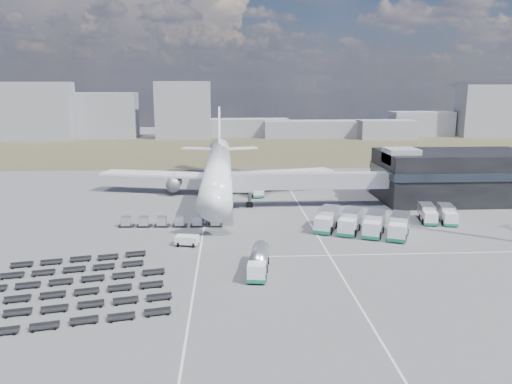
{
  "coord_description": "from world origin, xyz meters",
  "views": [
    {
      "loc": [
        2.08,
        -72.96,
        23.12
      ],
      "look_at": [
        7.17,
        15.75,
        4.0
      ],
      "focal_mm": 35.0,
      "sensor_mm": 36.0,
      "label": 1
    }
  ],
  "objects": [
    {
      "name": "skyline",
      "position": [
        -19.22,
        149.31,
        9.09
      ],
      "size": [
        317.55,
        25.77,
        24.67
      ],
      "color": "gray",
      "rests_on": "ground"
    },
    {
      "name": "pushback_tug",
      "position": [
        -4.0,
        -2.52,
        0.74
      ],
      "size": [
        3.59,
        2.47,
        1.48
      ],
      "primitive_type": "cube",
      "rotation": [
        0.0,
        0.0,
        -0.2
      ],
      "color": "white",
      "rests_on": "ground"
    },
    {
      "name": "service_trucks_near",
      "position": [
        23.32,
        2.36,
        1.69
      ],
      "size": [
        15.93,
        12.79,
        3.11
      ],
      "rotation": [
        0.0,
        0.0,
        -0.42
      ],
      "color": "white",
      "rests_on": "ground"
    },
    {
      "name": "service_trucks_far",
      "position": [
        37.93,
        7.95,
        1.44
      ],
      "size": [
        6.66,
        7.52,
        2.66
      ],
      "rotation": [
        0.0,
        0.0,
        -0.19
      ],
      "color": "white",
      "rests_on": "ground"
    },
    {
      "name": "baggage_dollies",
      "position": [
        -16.11,
        -18.07,
        0.32
      ],
      "size": [
        23.89,
        24.16,
        0.65
      ],
      "rotation": [
        0.0,
        0.0,
        0.22
      ],
      "color": "black",
      "rests_on": "ground"
    },
    {
      "name": "catering_truck",
      "position": [
        7.83,
        30.4,
        1.37
      ],
      "size": [
        3.6,
        6.19,
        2.67
      ],
      "rotation": [
        0.0,
        0.0,
        0.22
      ],
      "color": "white",
      "rests_on": "ground"
    },
    {
      "name": "uld_row",
      "position": [
        -7.5,
        7.64,
        0.93
      ],
      "size": [
        17.23,
        2.2,
        1.56
      ],
      "rotation": [
        0.0,
        0.0,
        -0.04
      ],
      "color": "black",
      "rests_on": "ground"
    },
    {
      "name": "lane_markings",
      "position": [
        9.77,
        3.0,
        0.01
      ],
      "size": [
        47.12,
        110.0,
        0.01
      ],
      "color": "silver",
      "rests_on": "ground"
    },
    {
      "name": "airliner",
      "position": [
        0.0,
        32.38,
        5.29
      ],
      "size": [
        51.59,
        64.53,
        17.62
      ],
      "color": "white",
      "rests_on": "ground"
    },
    {
      "name": "ground",
      "position": [
        0.0,
        0.0,
        0.0
      ],
      "size": [
        420.0,
        420.0,
        0.0
      ],
      "primitive_type": "plane",
      "color": "#565659",
      "rests_on": "ground"
    },
    {
      "name": "fuel_tanker",
      "position": [
        5.8,
        -13.67,
        1.43
      ],
      "size": [
        3.4,
        9.1,
        2.87
      ],
      "rotation": [
        0.0,
        0.0,
        -0.13
      ],
      "color": "white",
      "rests_on": "ground"
    },
    {
      "name": "jet_bridge",
      "position": [
        15.9,
        20.42,
        5.05
      ],
      "size": [
        30.3,
        3.8,
        7.05
      ],
      "color": "#939399",
      "rests_on": "ground"
    },
    {
      "name": "grass_strip",
      "position": [
        0.0,
        110.0,
        0.01
      ],
      "size": [
        420.0,
        90.0,
        0.01
      ],
      "primitive_type": "cube",
      "color": "#4D442E",
      "rests_on": "ground"
    },
    {
      "name": "terminal",
      "position": [
        47.77,
        23.96,
        5.25
      ],
      "size": [
        30.4,
        16.4,
        11.0
      ],
      "color": "black",
      "rests_on": "ground"
    }
  ]
}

